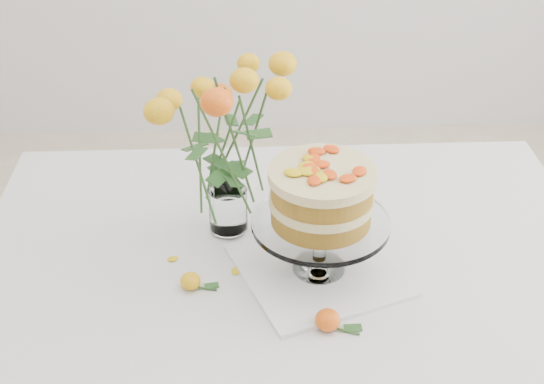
{
  "coord_description": "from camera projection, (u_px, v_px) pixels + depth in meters",
  "views": [
    {
      "loc": [
        -0.1,
        -1.4,
        1.79
      ],
      "look_at": [
        -0.04,
        -0.02,
        0.91
      ],
      "focal_mm": 50.0,
      "sensor_mm": 36.0,
      "label": 1
    }
  ],
  "objects": [
    {
      "name": "stray_petal_b",
      "position": [
        282.0,
        282.0,
        1.62
      ],
      "size": [
        0.03,
        0.02,
        0.0
      ],
      "primitive_type": "ellipsoid",
      "color": "yellow",
      "rests_on": "table"
    },
    {
      "name": "loose_rose_far",
      "position": [
        328.0,
        320.0,
        1.49
      ],
      "size": [
        0.09,
        0.05,
        0.04
      ],
      "rotation": [
        0.0,
        0.0,
        -0.38
      ],
      "color": "red",
      "rests_on": "table"
    },
    {
      "name": "stray_petal_c",
      "position": [
        302.0,
        293.0,
        1.59
      ],
      "size": [
        0.03,
        0.02,
        0.0
      ],
      "primitive_type": "ellipsoid",
      "color": "yellow",
      "rests_on": "table"
    },
    {
      "name": "table",
      "position": [
        287.0,
        271.0,
        1.79
      ],
      "size": [
        1.43,
        0.93,
        0.76
      ],
      "color": "tan",
      "rests_on": "ground"
    },
    {
      "name": "loose_rose_near",
      "position": [
        191.0,
        281.0,
        1.6
      ],
      "size": [
        0.08,
        0.04,
        0.04
      ],
      "rotation": [
        0.0,
        0.0,
        -0.26
      ],
      "color": "yellow",
      "rests_on": "table"
    },
    {
      "name": "stray_petal_a",
      "position": [
        235.0,
        271.0,
        1.65
      ],
      "size": [
        0.03,
        0.02,
        0.0
      ],
      "primitive_type": "ellipsoid",
      "color": "yellow",
      "rests_on": "table"
    },
    {
      "name": "rose_vase",
      "position": [
        225.0,
        131.0,
        1.64
      ],
      "size": [
        0.37,
        0.37,
        0.45
      ],
      "rotation": [
        0.0,
        0.0,
        0.33
      ],
      "color": "white",
      "rests_on": "table"
    },
    {
      "name": "stray_petal_d",
      "position": [
        173.0,
        259.0,
        1.69
      ],
      "size": [
        0.03,
        0.02,
        0.0
      ],
      "primitive_type": "ellipsoid",
      "color": "yellow",
      "rests_on": "table"
    },
    {
      "name": "cake_stand",
      "position": [
        321.0,
        201.0,
        1.56
      ],
      "size": [
        0.29,
        0.29,
        0.26
      ],
      "rotation": [
        0.0,
        0.0,
        0.1
      ],
      "color": "white",
      "rests_on": "napkin"
    },
    {
      "name": "napkin",
      "position": [
        319.0,
        270.0,
        1.65
      ],
      "size": [
        0.42,
        0.42,
        0.01
      ],
      "primitive_type": "cube",
      "rotation": [
        0.0,
        0.0,
        0.36
      ],
      "color": "white",
      "rests_on": "table"
    }
  ]
}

